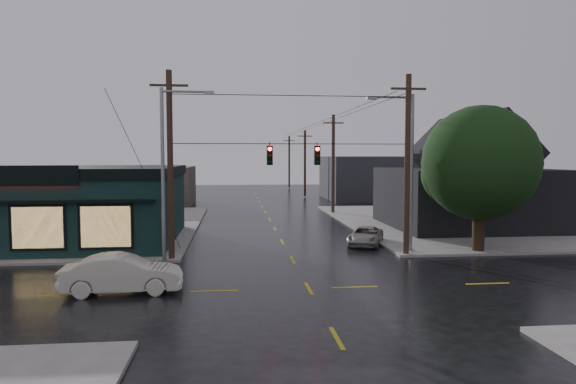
{
  "coord_description": "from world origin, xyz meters",
  "views": [
    {
      "loc": [
        -3.13,
        -21.28,
        5.63
      ],
      "look_at": [
        -0.3,
        5.54,
        3.74
      ],
      "focal_mm": 32.0,
      "sensor_mm": 36.0,
      "label": 1
    }
  ],
  "objects": [
    {
      "name": "span_signal_assembly",
      "position": [
        0.1,
        6.5,
        5.7
      ],
      "size": [
        13.0,
        0.48,
        1.23
      ],
      "color": "black",
      "rests_on": "ground"
    },
    {
      "name": "streetlight_nw",
      "position": [
        -6.8,
        5.8,
        0.0
      ],
      "size": [
        5.4,
        0.3,
        9.15
      ],
      "primitive_type": null,
      "color": "gray",
      "rests_on": "ground"
    },
    {
      "name": "bg_building_west",
      "position": [
        -14.0,
        40.0,
        2.2
      ],
      "size": [
        12.0,
        10.0,
        4.4
      ],
      "primitive_type": "cube",
      "color": "#3C342C",
      "rests_on": "ground"
    },
    {
      "name": "suv_silver",
      "position": [
        5.15,
        10.29,
        0.57
      ],
      "size": [
        3.33,
        4.52,
        1.14
      ],
      "primitive_type": "imported",
      "rotation": [
        0.0,
        0.0,
        -0.39
      ],
      "color": "gray",
      "rests_on": "ground"
    },
    {
      "name": "utility_pole_nw",
      "position": [
        -6.5,
        6.5,
        0.0
      ],
      "size": [
        2.0,
        0.32,
        10.15
      ],
      "primitive_type": null,
      "color": "black",
      "rests_on": "ground"
    },
    {
      "name": "ne_building",
      "position": [
        15.0,
        17.0,
        4.47
      ],
      "size": [
        12.6,
        11.6,
        8.75
      ],
      "color": "black",
      "rests_on": "ground"
    },
    {
      "name": "pizza_shop",
      "position": [
        -15.0,
        12.94,
        2.56
      ],
      "size": [
        16.3,
        12.34,
        4.9
      ],
      "color": "black",
      "rests_on": "ground"
    },
    {
      "name": "ground_plane",
      "position": [
        0.0,
        0.0,
        0.0
      ],
      "size": [
        160.0,
        160.0,
        0.0
      ],
      "primitive_type": "plane",
      "color": "black"
    },
    {
      "name": "sedan_cream",
      "position": [
        -7.73,
        0.11,
        0.79
      ],
      "size": [
        4.92,
        1.97,
        1.59
      ],
      "primitive_type": "imported",
      "rotation": [
        0.0,
        0.0,
        1.63
      ],
      "color": "beige",
      "rests_on": "ground"
    },
    {
      "name": "utility_pole_far_a",
      "position": [
        6.5,
        28.0,
        0.0
      ],
      "size": [
        2.0,
        0.32,
        9.65
      ],
      "primitive_type": null,
      "color": "black",
      "rests_on": "ground"
    },
    {
      "name": "sidewalk_ne",
      "position": [
        20.0,
        20.0,
        0.07
      ],
      "size": [
        28.0,
        28.0,
        0.15
      ],
      "primitive_type": "cube",
      "color": "slate",
      "rests_on": "ground"
    },
    {
      "name": "streetlight_ne",
      "position": [
        7.0,
        7.2,
        0.0
      ],
      "size": [
        5.4,
        0.3,
        9.15
      ],
      "primitive_type": null,
      "color": "gray",
      "rests_on": "ground"
    },
    {
      "name": "sidewalk_nw",
      "position": [
        -20.0,
        20.0,
        0.07
      ],
      "size": [
        28.0,
        28.0,
        0.15
      ],
      "primitive_type": "cube",
      "color": "slate",
      "rests_on": "ground"
    },
    {
      "name": "utility_pole_far_b",
      "position": [
        6.5,
        48.0,
        0.0
      ],
      "size": [
        2.0,
        0.32,
        9.15
      ],
      "primitive_type": null,
      "color": "black",
      "rests_on": "ground"
    },
    {
      "name": "utility_pole_ne",
      "position": [
        6.5,
        6.5,
        0.0
      ],
      "size": [
        2.0,
        0.32,
        10.15
      ],
      "primitive_type": null,
      "color": "black",
      "rests_on": "ground"
    },
    {
      "name": "utility_pole_far_c",
      "position": [
        6.5,
        68.0,
        0.0
      ],
      "size": [
        2.0,
        0.32,
        9.15
      ],
      "primitive_type": null,
      "color": "black",
      "rests_on": "ground"
    },
    {
      "name": "bg_building_east",
      "position": [
        16.0,
        45.0,
        2.8
      ],
      "size": [
        14.0,
        12.0,
        5.6
      ],
      "primitive_type": "cube",
      "color": "#29292F",
      "rests_on": "ground"
    },
    {
      "name": "corner_tree",
      "position": [
        11.01,
        7.0,
        5.23
      ],
      "size": [
        6.65,
        6.65,
        8.42
      ],
      "color": "black",
      "rests_on": "ground"
    }
  ]
}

